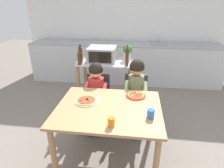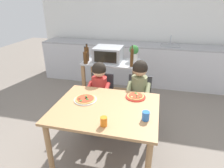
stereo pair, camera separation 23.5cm
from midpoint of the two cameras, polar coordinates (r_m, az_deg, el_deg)
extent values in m
plane|color=slate|center=(3.52, 5.22, -7.89)|extent=(11.52, 11.52, 0.00)
cube|color=white|center=(4.79, 9.31, 17.77)|extent=(4.83, 0.12, 2.70)
cube|color=silver|center=(4.58, 8.09, 5.90)|extent=(4.35, 0.60, 0.88)
cube|color=#9E9EA3|center=(4.46, 8.44, 11.48)|extent=(4.35, 0.60, 0.03)
cube|color=gray|center=(4.46, 18.39, 10.68)|extent=(0.40, 0.33, 0.02)
cylinder|color=#B7BABF|center=(4.55, 18.47, 12.26)|extent=(0.02, 0.02, 0.20)
cube|color=#B7BABF|center=(3.19, 1.88, 6.51)|extent=(0.91, 0.53, 0.02)
cube|color=#AD7F51|center=(3.41, 1.75, -2.76)|extent=(0.84, 0.48, 0.02)
cube|color=#AD7F51|center=(3.27, -6.17, -1.77)|extent=(0.05, 0.05, 0.88)
cube|color=#AD7F51|center=(3.11, 8.41, -3.34)|extent=(0.05, 0.05, 0.88)
cube|color=#AD7F51|center=(3.65, -3.86, 1.22)|extent=(0.05, 0.05, 0.88)
cube|color=#AD7F51|center=(3.51, 9.16, -0.04)|extent=(0.05, 0.05, 0.88)
cube|color=#999BA0|center=(3.19, 1.07, 8.91)|extent=(0.45, 0.39, 0.23)
cube|color=black|center=(3.00, 0.23, 7.93)|extent=(0.36, 0.01, 0.18)
cylinder|color=black|center=(2.99, 3.15, 6.43)|extent=(0.02, 0.01, 0.02)
cylinder|color=#4C2D14|center=(3.20, -5.31, 8.80)|extent=(0.06, 0.06, 0.22)
cylinder|color=#4C2D14|center=(3.17, -5.40, 11.15)|extent=(0.03, 0.03, 0.05)
cylinder|color=black|center=(3.16, -5.42, 11.67)|extent=(0.03, 0.03, 0.01)
cylinder|color=#4C2D14|center=(2.92, 8.22, 7.64)|extent=(0.05, 0.05, 0.27)
cylinder|color=#4C2D14|center=(2.88, 8.41, 10.64)|extent=(0.02, 0.02, 0.04)
cylinder|color=black|center=(2.87, 8.44, 11.17)|extent=(0.02, 0.02, 0.01)
cylinder|color=#4C2D14|center=(3.06, -5.69, 7.72)|extent=(0.07, 0.07, 0.19)
cylinder|color=#4C2D14|center=(3.03, -5.80, 10.08)|extent=(0.03, 0.03, 0.07)
cylinder|color=black|center=(3.02, -5.83, 10.88)|extent=(0.03, 0.03, 0.01)
cylinder|color=beige|center=(3.23, 8.54, 7.90)|extent=(0.13, 0.13, 0.13)
sphere|color=#337533|center=(3.20, 8.68, 9.97)|extent=(0.15, 0.15, 0.15)
cube|color=#AD7F51|center=(2.17, 1.25, -7.24)|extent=(1.16, 0.93, 0.03)
cylinder|color=#AD7F51|center=(2.25, -15.11, -18.81)|extent=(0.06, 0.06, 0.72)
cylinder|color=#AD7F51|center=(2.83, -7.51, -8.20)|extent=(0.06, 0.06, 0.72)
cylinder|color=#AD7F51|center=(2.68, 14.29, -10.85)|extent=(0.06, 0.06, 0.72)
cube|color=#333338|center=(2.93, -1.31, -4.96)|extent=(0.36, 0.36, 0.04)
cube|color=#333338|center=(2.98, -0.56, -0.30)|extent=(0.34, 0.03, 0.38)
cylinder|color=#333338|center=(2.89, 0.89, -10.53)|extent=(0.03, 0.03, 0.42)
cylinder|color=#333338|center=(2.96, -4.87, -9.72)|extent=(0.03, 0.03, 0.42)
cylinder|color=#333338|center=(3.13, 2.11, -7.48)|extent=(0.03, 0.03, 0.42)
cylinder|color=#333338|center=(3.20, -3.20, -6.81)|extent=(0.03, 0.03, 0.42)
cube|color=#333338|center=(2.90, 10.02, -5.70)|extent=(0.36, 0.36, 0.04)
cube|color=#333338|center=(2.95, 10.52, -0.98)|extent=(0.34, 0.03, 0.38)
cylinder|color=#333338|center=(2.89, 12.48, -11.24)|extent=(0.03, 0.03, 0.42)
cylinder|color=#333338|center=(2.89, 6.46, -10.62)|extent=(0.03, 0.03, 0.42)
cylinder|color=#333338|center=(3.14, 12.69, -8.11)|extent=(0.03, 0.03, 0.42)
cylinder|color=#333338|center=(3.14, 7.20, -7.55)|extent=(0.03, 0.03, 0.42)
cube|color=#424C6B|center=(2.77, -0.65, -5.78)|extent=(0.10, 0.30, 0.10)
cylinder|color=#424C6B|center=(2.80, -1.29, -11.34)|extent=(0.08, 0.08, 0.44)
cube|color=#424C6B|center=(2.81, -3.44, -5.44)|extent=(0.10, 0.30, 0.10)
cylinder|color=#424C6B|center=(2.83, -4.09, -10.93)|extent=(0.08, 0.08, 0.44)
cylinder|color=#BC332D|center=(2.70, 0.77, -1.75)|extent=(0.06, 0.26, 0.15)
cylinder|color=#BC332D|center=(2.76, -4.50, -1.18)|extent=(0.06, 0.26, 0.15)
cylinder|color=#BC332D|center=(2.83, -1.35, -1.23)|extent=(0.22, 0.22, 0.34)
sphere|color=beige|center=(2.72, -1.40, 4.06)|extent=(0.19, 0.19, 0.19)
sphere|color=black|center=(2.71, -1.41, 4.40)|extent=(0.20, 0.20, 0.20)
cube|color=#424C6B|center=(2.75, 11.31, -6.54)|extent=(0.10, 0.30, 0.10)
cylinder|color=#424C6B|center=(2.78, 10.74, -12.16)|extent=(0.08, 0.08, 0.44)
cube|color=#424C6B|center=(2.76, 8.39, -6.25)|extent=(0.10, 0.30, 0.10)
cylinder|color=#424C6B|center=(2.78, 7.81, -11.85)|extent=(0.08, 0.08, 0.44)
cylinder|color=#7A7F56|center=(2.68, 13.03, -1.96)|extent=(0.06, 0.26, 0.15)
cylinder|color=#7A7F56|center=(2.69, 7.51, -1.42)|extent=(0.06, 0.26, 0.15)
cylinder|color=#7A7F56|center=(2.79, 10.36, -1.53)|extent=(0.22, 0.22, 0.39)
sphere|color=tan|center=(2.67, 10.84, 4.34)|extent=(0.20, 0.20, 0.20)
sphere|color=black|center=(2.67, 10.87, 4.70)|extent=(0.21, 0.21, 0.21)
cylinder|color=white|center=(2.30, -5.01, -4.77)|extent=(0.27, 0.27, 0.01)
cylinder|color=tan|center=(2.29, -5.02, -4.51)|extent=(0.24, 0.24, 0.01)
cylinder|color=#B23D23|center=(2.29, -5.03, -4.33)|extent=(0.20, 0.20, 0.00)
cylinder|color=#563319|center=(2.28, -6.75, -4.44)|extent=(0.03, 0.03, 0.01)
cylinder|color=#386628|center=(2.26, -4.38, -4.58)|extent=(0.03, 0.03, 0.01)
cylinder|color=maroon|center=(2.29, -4.77, -4.24)|extent=(0.03, 0.03, 0.01)
cylinder|color=maroon|center=(2.28, -4.72, -4.26)|extent=(0.03, 0.03, 0.01)
cylinder|color=#386628|center=(2.23, -6.28, -5.03)|extent=(0.03, 0.03, 0.01)
cylinder|color=#386628|center=(2.32, -4.84, -3.73)|extent=(0.03, 0.03, 0.01)
cylinder|color=red|center=(2.39, 9.81, -3.87)|extent=(0.24, 0.24, 0.01)
cylinder|color=tan|center=(2.38, 9.83, -3.61)|extent=(0.20, 0.20, 0.01)
cylinder|color=#B23D23|center=(2.38, 9.84, -3.44)|extent=(0.17, 0.17, 0.00)
cylinder|color=#386628|center=(2.42, 9.84, -2.77)|extent=(0.04, 0.04, 0.01)
cylinder|color=#563319|center=(2.37, 10.18, -3.49)|extent=(0.02, 0.02, 0.01)
cylinder|color=#386628|center=(2.34, 11.11, -3.86)|extent=(0.02, 0.02, 0.01)
cylinder|color=#DBC666|center=(2.33, 8.78, -3.87)|extent=(0.02, 0.02, 0.01)
cylinder|color=#386628|center=(2.33, 10.15, -3.91)|extent=(0.02, 0.02, 0.01)
cylinder|color=#DBC666|center=(2.40, 10.32, -3.09)|extent=(0.02, 0.02, 0.01)
cylinder|color=orange|center=(1.85, 1.24, -11.14)|extent=(0.07, 0.07, 0.09)
cylinder|color=blue|center=(1.98, 13.39, -9.26)|extent=(0.08, 0.08, 0.09)
camera|label=1|loc=(0.12, -87.14, 1.29)|focal=30.82mm
camera|label=2|loc=(0.12, 92.86, -1.29)|focal=30.82mm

